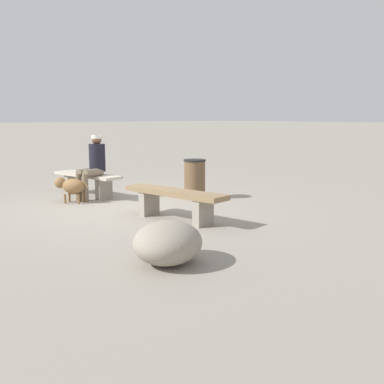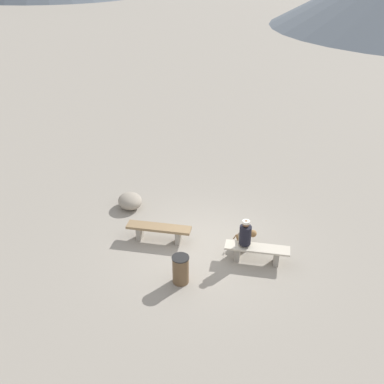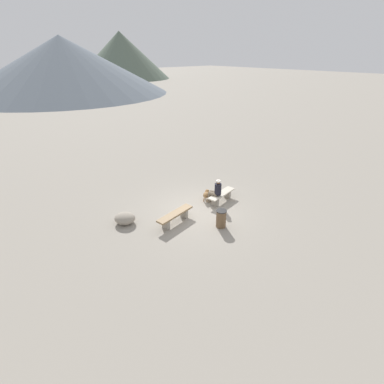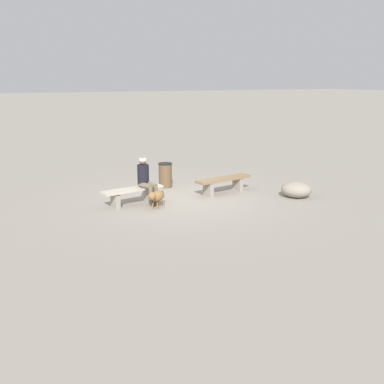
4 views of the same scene
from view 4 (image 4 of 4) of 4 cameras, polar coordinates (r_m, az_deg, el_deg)
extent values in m
cube|color=gray|center=(12.90, -1.05, -1.06)|extent=(210.00, 210.00, 0.06)
cube|color=gray|center=(13.95, 5.80, 1.01)|extent=(0.18, 0.37, 0.40)
cube|color=gray|center=(13.24, 2.08, 0.35)|extent=(0.18, 0.37, 0.40)
cube|color=#8C704C|center=(13.54, 4.01, 1.67)|extent=(1.90, 0.68, 0.08)
cube|color=gray|center=(12.65, -5.41, -0.34)|extent=(0.19, 0.34, 0.41)
cube|color=gray|center=(12.18, -9.64, -1.06)|extent=(0.19, 0.34, 0.41)
cube|color=beige|center=(12.35, -7.52, 0.33)|extent=(1.77, 0.69, 0.05)
cylinder|color=black|center=(12.43, -6.18, 2.22)|extent=(0.32, 0.32, 0.54)
sphere|color=brown|center=(12.36, -6.23, 3.84)|extent=(0.19, 0.19, 0.19)
cylinder|color=silver|center=(12.35, -6.23, 4.08)|extent=(0.20, 0.20, 0.07)
cylinder|color=#756651|center=(12.27, -5.86, 0.78)|extent=(0.27, 0.45, 0.15)
cylinder|color=#756651|center=(12.17, -5.21, -0.61)|extent=(0.11, 0.11, 0.53)
cylinder|color=#756651|center=(12.37, -5.23, 0.91)|extent=(0.27, 0.45, 0.15)
cylinder|color=#756651|center=(12.28, -4.58, -0.47)|extent=(0.11, 0.11, 0.53)
ellipsoid|color=olive|center=(12.05, -4.34, -0.50)|extent=(0.53, 0.48, 0.29)
sphere|color=olive|center=(11.81, -5.07, -0.53)|extent=(0.21, 0.21, 0.21)
cylinder|color=olive|center=(11.95, -4.37, -1.76)|extent=(0.04, 0.04, 0.17)
cylinder|color=olive|center=(12.03, -5.00, -1.66)|extent=(0.04, 0.04, 0.17)
cylinder|color=olive|center=(12.18, -3.65, -1.45)|extent=(0.04, 0.04, 0.17)
cylinder|color=olive|center=(12.26, -4.27, -1.35)|extent=(0.04, 0.04, 0.17)
cylinder|color=olive|center=(12.25, -3.68, -0.04)|extent=(0.12, 0.09, 0.15)
cylinder|color=brown|center=(14.29, -3.38, 2.07)|extent=(0.41, 0.41, 0.74)
cylinder|color=black|center=(14.22, -3.41, 3.60)|extent=(0.44, 0.44, 0.03)
ellipsoid|color=gray|center=(13.41, 13.04, 0.33)|extent=(1.15, 1.17, 0.48)
camera|label=1|loc=(14.27, 33.50, 4.83)|focal=42.79mm
camera|label=2|loc=(21.60, -22.38, 24.31)|focal=41.89mm
camera|label=3|loc=(23.57, 7.37, 21.91)|focal=26.19mm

